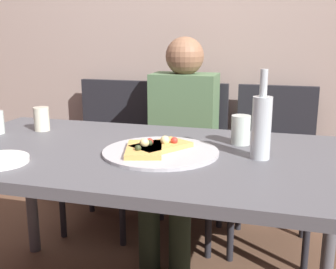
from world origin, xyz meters
The scene contains 12 objects.
back_wall centered at (0.00, 1.11, 1.30)m, with size 6.00×0.10×2.60m, color gray.
dining_table centered at (0.00, 0.00, 0.67)m, with size 1.65×0.89×0.75m.
pizza_tray centered at (0.10, -0.02, 0.75)m, with size 0.44×0.44×0.01m, color #ADADB2.
pizza_slice_last centered at (0.04, -0.05, 0.77)m, with size 0.19×0.25×0.05m.
pizza_slice_extra centered at (0.09, 0.01, 0.77)m, with size 0.23×0.26×0.05m.
wine_bottle centered at (0.46, 0.02, 0.87)m, with size 0.07×0.07×0.32m.
tumbler_far centered at (-0.54, 0.20, 0.80)m, with size 0.07×0.07×0.11m, color beige.
wine_glass centered at (0.37, 0.20, 0.81)m, with size 0.08×0.08×0.12m, color #B7C6BC.
chair_left centered at (-0.50, 0.85, 0.51)m, with size 0.44×0.44×0.90m.
chair_middle centered at (-0.01, 0.85, 0.51)m, with size 0.44×0.44×0.90m.
chair_right centered at (0.49, 0.85, 0.51)m, with size 0.44×0.44×0.90m.
guest_in_sweater centered at (-0.01, 0.70, 0.64)m, with size 0.36×0.56×1.17m.
Camera 1 is at (0.54, -1.46, 1.19)m, focal length 44.83 mm.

